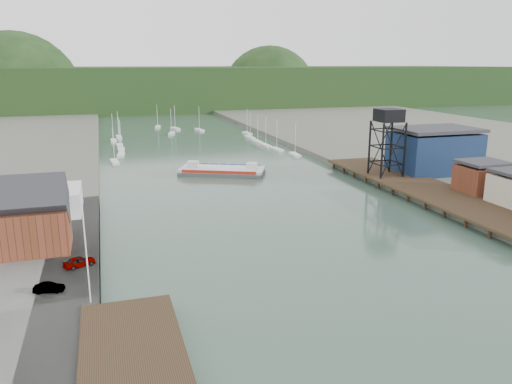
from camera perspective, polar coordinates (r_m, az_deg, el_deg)
ground at (r=62.35m, az=14.48°, el=-13.38°), size 600.00×600.00×0.00m
east_land at (r=178.11m, az=26.60°, el=3.73°), size 120.00×400.00×3.20m
west_quay at (r=72.71m, az=-23.79°, el=-9.34°), size 16.00×80.00×1.60m
west_stage at (r=54.12m, az=-14.02°, el=-16.86°), size 10.00×18.00×1.80m
east_pier at (r=116.55m, az=18.66°, el=0.47°), size 14.00×70.00×2.45m
harbor_building at (r=80.56m, az=-24.84°, el=-3.15°), size 12.20×8.20×8.90m
white_shed at (r=100.52m, az=-24.45°, el=-1.10°), size 18.00×12.00×4.50m
flagpole at (r=60.30m, az=-18.82°, el=-6.77°), size 0.16×0.16×12.00m
lift_tower at (r=123.76m, az=14.92°, el=8.01°), size 6.50×6.50×16.00m
blue_shed at (r=134.96m, az=19.68°, el=4.47°), size 20.50×14.50×11.30m
marina_sailboats at (r=189.46m, az=-7.77°, el=5.81°), size 57.71×92.65×0.90m
distant_hills at (r=349.22m, az=-13.04°, el=11.19°), size 500.00×120.00×80.00m
chain_ferry at (r=133.15m, az=-3.89°, el=2.47°), size 23.84×17.38×3.19m
car_west_a at (r=73.10m, az=-19.55°, el=-7.50°), size 4.58×3.24×1.45m
car_west_b at (r=66.74m, az=-22.59°, el=-10.06°), size 3.76×1.86×1.19m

